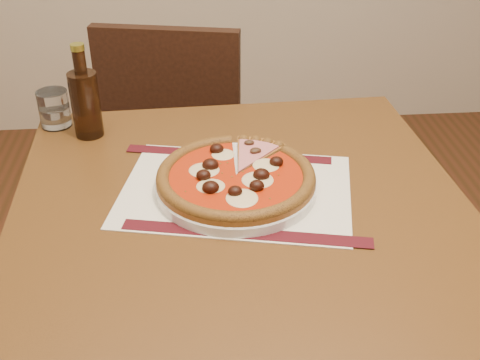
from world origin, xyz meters
The scene contains 8 objects.
table centered at (-0.89, 1.18, 0.65)m, with size 0.83×0.83×0.75m.
chair_far centered at (-1.01, 1.95, 0.49)m, with size 0.48×0.48×0.85m.
placemat centered at (-0.89, 1.21, 0.75)m, with size 0.41×0.29×0.00m, color silver.
plate centered at (-0.89, 1.21, 0.76)m, with size 0.29×0.29×0.02m, color white.
pizza centered at (-0.89, 1.21, 0.78)m, with size 0.28×0.28×0.04m.
ham_slice centered at (-0.84, 1.29, 0.78)m, with size 0.10×0.14×0.02m.
water_glass centered at (-1.26, 1.50, 0.79)m, with size 0.07×0.07×0.08m, color white.
bottle centered at (-1.18, 1.45, 0.83)m, with size 0.06×0.06×0.20m.
Camera 1 is at (-0.96, 0.30, 1.34)m, focal length 45.00 mm.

